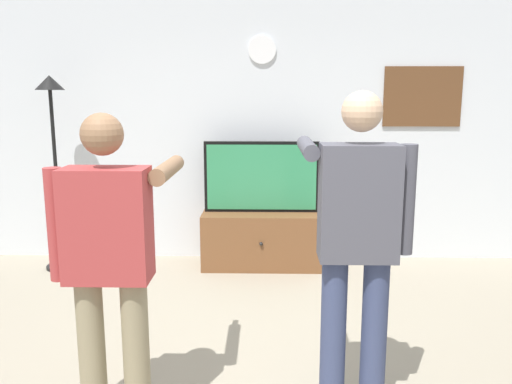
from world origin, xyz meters
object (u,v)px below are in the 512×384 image
at_px(tv_stand, 261,239).
at_px(floor_lamp, 53,133).
at_px(television, 262,177).
at_px(person_standing_nearer_couch, 357,238).
at_px(person_standing_nearer_lamp, 110,256).
at_px(wall_clock, 262,50).
at_px(framed_picture, 422,97).

xyz_separation_m(tv_stand, floor_lamp, (-2.05, -0.11, 1.10)).
height_order(tv_stand, floor_lamp, floor_lamp).
xyz_separation_m(television, person_standing_nearer_couch, (0.53, -2.54, 0.08)).
xyz_separation_m(tv_stand, television, (0.00, 0.05, 0.65)).
xyz_separation_m(tv_stand, person_standing_nearer_couch, (0.53, -2.50, 0.73)).
distance_m(television, person_standing_nearer_couch, 2.60).
bearing_deg(person_standing_nearer_lamp, floor_lamp, 117.16).
height_order(tv_stand, person_standing_nearer_couch, person_standing_nearer_couch).
bearing_deg(wall_clock, tv_stand, -90.00).
distance_m(floor_lamp, person_standing_nearer_lamp, 2.88).
distance_m(television, framed_picture, 1.86).
bearing_deg(person_standing_nearer_lamp, framed_picture, 50.72).
height_order(wall_clock, person_standing_nearer_couch, wall_clock).
bearing_deg(framed_picture, tv_stand, -169.89).
height_order(framed_picture, floor_lamp, framed_picture).
distance_m(tv_stand, person_standing_nearer_lamp, 2.83).
height_order(framed_picture, person_standing_nearer_lamp, framed_picture).
relative_size(tv_stand, framed_picture, 1.51).
bearing_deg(framed_picture, person_standing_nearer_lamp, -129.28).
xyz_separation_m(wall_clock, person_standing_nearer_couch, (0.53, -2.79, -1.19)).
distance_m(wall_clock, person_standing_nearer_couch, 3.08).
height_order(framed_picture, person_standing_nearer_couch, framed_picture).
xyz_separation_m(wall_clock, floor_lamp, (-2.05, -0.40, -0.82)).
xyz_separation_m(television, framed_picture, (1.66, 0.25, 0.80)).
bearing_deg(wall_clock, framed_picture, 0.17).
height_order(tv_stand, television, television).
relative_size(wall_clock, framed_picture, 0.35).
relative_size(tv_stand, television, 1.03).
bearing_deg(person_standing_nearer_couch, framed_picture, 68.12).
xyz_separation_m(tv_stand, wall_clock, (-0.00, 0.29, 1.92)).
bearing_deg(person_standing_nearer_couch, wall_clock, 100.86).
bearing_deg(floor_lamp, tv_stand, 3.06).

